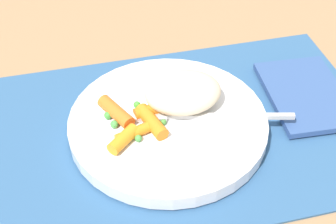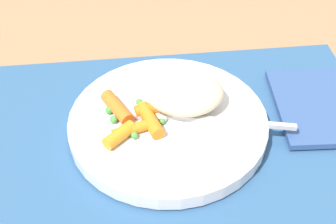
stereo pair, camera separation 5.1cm
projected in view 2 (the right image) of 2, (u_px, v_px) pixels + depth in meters
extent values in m
plane|color=#997551|center=(168.00, 133.00, 0.58)|extent=(2.40, 2.40, 0.00)
cube|color=#2D5684|center=(168.00, 131.00, 0.58)|extent=(0.51, 0.31, 0.01)
cylinder|color=white|center=(168.00, 124.00, 0.57)|extent=(0.24, 0.24, 0.02)
ellipsoid|color=beige|center=(186.00, 94.00, 0.56)|extent=(0.09, 0.07, 0.04)
cylinder|color=orange|center=(150.00, 120.00, 0.55)|extent=(0.03, 0.05, 0.02)
cylinder|color=orange|center=(151.00, 109.00, 0.56)|extent=(0.04, 0.02, 0.01)
cylinder|color=orange|center=(117.00, 108.00, 0.56)|extent=(0.04, 0.05, 0.02)
cylinder|color=orange|center=(119.00, 135.00, 0.53)|extent=(0.04, 0.04, 0.02)
cylinder|color=orange|center=(133.00, 129.00, 0.54)|extent=(0.05, 0.03, 0.01)
sphere|color=#4C9B47|center=(135.00, 135.00, 0.53)|extent=(0.01, 0.01, 0.01)
sphere|color=#4C9041|center=(155.00, 108.00, 0.57)|extent=(0.01, 0.01, 0.01)
sphere|color=green|center=(139.00, 102.00, 0.58)|extent=(0.01, 0.01, 0.01)
sphere|color=#4B8D2F|center=(158.00, 102.00, 0.58)|extent=(0.01, 0.01, 0.01)
sphere|color=green|center=(114.00, 122.00, 0.55)|extent=(0.01, 0.01, 0.01)
sphere|color=green|center=(163.00, 101.00, 0.58)|extent=(0.01, 0.01, 0.01)
sphere|color=green|center=(109.00, 110.00, 0.56)|extent=(0.01, 0.01, 0.01)
sphere|color=#49973D|center=(162.00, 122.00, 0.55)|extent=(0.01, 0.01, 0.01)
cube|color=silver|center=(148.00, 115.00, 0.56)|extent=(0.05, 0.03, 0.01)
cube|color=silver|center=(231.00, 122.00, 0.55)|extent=(0.15, 0.04, 0.01)
cube|color=#33518C|center=(315.00, 106.00, 0.60)|extent=(0.11, 0.15, 0.01)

